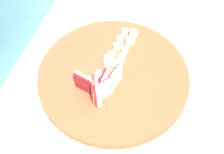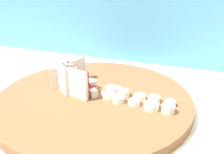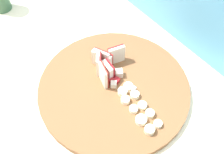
% 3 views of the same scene
% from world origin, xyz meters
% --- Properties ---
extents(tile_backsplash, '(2.40, 0.04, 1.28)m').
position_xyz_m(tile_backsplash, '(0.00, 0.39, 0.64)').
color(tile_backsplash, '#4C8EB2').
rests_on(tile_backsplash, ground).
extents(cutting_board, '(0.43, 0.43, 0.02)m').
position_xyz_m(cutting_board, '(-0.00, 0.08, 0.93)').
color(cutting_board, brown).
rests_on(cutting_board, tiled_countertop).
extents(apple_wedge_fan, '(0.11, 0.11, 0.07)m').
position_xyz_m(apple_wedge_fan, '(-0.07, 0.09, 0.97)').
color(apple_wedge_fan, '#A32323').
rests_on(apple_wedge_fan, cutting_board).
extents(apple_dice_pile, '(0.09, 0.06, 0.02)m').
position_xyz_m(apple_dice_pile, '(-0.00, 0.10, 0.95)').
color(apple_dice_pile, maroon).
rests_on(apple_dice_pile, cutting_board).
extents(banana_slice_rows, '(0.16, 0.07, 0.02)m').
position_xyz_m(banana_slice_rows, '(0.09, 0.08, 0.95)').
color(banana_slice_rows, white).
rests_on(banana_slice_rows, cutting_board).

